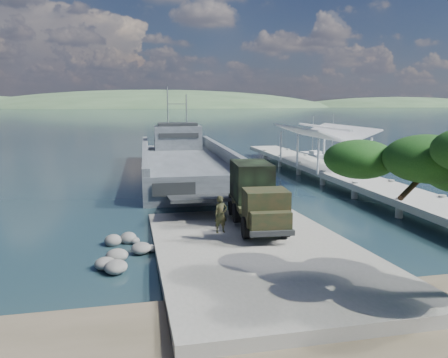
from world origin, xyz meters
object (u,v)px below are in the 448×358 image
(soldier, at_px, (221,222))
(pier, at_px, (326,163))
(sailboat_far, at_px, (313,155))
(landing_craft, at_px, (185,166))
(sailboat_near, at_px, (332,163))
(military_truck, at_px, (256,195))

(soldier, bearing_deg, pier, 39.49)
(pier, relative_size, sailboat_far, 7.53)
(landing_craft, xyz_separation_m, sailboat_near, (18.01, 2.31, -0.50))
(pier, bearing_deg, sailboat_far, 70.94)
(military_truck, distance_m, sailboat_near, 29.23)
(landing_craft, height_order, sailboat_near, landing_craft)
(pier, distance_m, landing_craft, 14.68)
(pier, bearing_deg, landing_craft, 156.52)
(landing_craft, xyz_separation_m, sailboat_far, (19.06, 10.41, -0.53))
(pier, relative_size, soldier, 22.48)
(pier, relative_size, sailboat_near, 6.88)
(sailboat_near, bearing_deg, military_truck, -107.79)
(military_truck, xyz_separation_m, sailboat_near, (16.50, 24.06, -1.91))
(military_truck, bearing_deg, sailboat_far, 65.80)
(military_truck, distance_m, sailboat_far, 36.69)
(pier, bearing_deg, sailboat_near, 60.75)
(landing_craft, distance_m, soldier, 24.28)
(landing_craft, relative_size, military_truck, 4.53)
(sailboat_far, bearing_deg, sailboat_near, -103.78)
(soldier, bearing_deg, landing_craft, 75.21)
(soldier, xyz_separation_m, sailboat_far, (20.16, 34.65, -1.17))
(landing_craft, height_order, sailboat_far, landing_craft)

